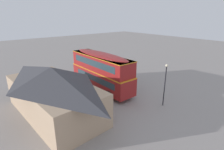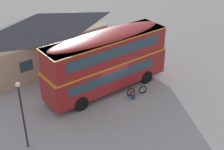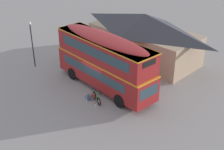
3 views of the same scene
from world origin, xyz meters
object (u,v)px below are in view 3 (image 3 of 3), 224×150
object	(u,v)px
backpack_on_ground	(89,97)
water_bottle_clear_plastic	(96,105)
water_bottle_blue_sports	(86,97)
touring_bicycle	(96,98)
double_decker_bus	(104,60)
street_lamp	(32,40)

from	to	relation	value
backpack_on_ground	water_bottle_clear_plastic	size ratio (longest dim) A/B	2.41
water_bottle_blue_sports	touring_bicycle	bearing A→B (deg)	18.33
double_decker_bus	touring_bicycle	distance (m)	3.34
touring_bicycle	water_bottle_blue_sports	size ratio (longest dim) A/B	6.47
touring_bicycle	backpack_on_ground	distance (m)	0.64
touring_bicycle	backpack_on_ground	bearing A→B (deg)	-154.01
touring_bicycle	water_bottle_clear_plastic	bearing A→B (deg)	-41.90
backpack_on_ground	water_bottle_clear_plastic	distance (m)	1.11
touring_bicycle	water_bottle_blue_sports	distance (m)	1.08
touring_bicycle	backpack_on_ground	world-z (taller)	touring_bicycle
backpack_on_ground	street_lamp	distance (m)	9.04
backpack_on_ground	street_lamp	size ratio (longest dim) A/B	0.12
water_bottle_blue_sports	water_bottle_clear_plastic	xyz separation A→B (m)	(1.51, -0.13, -0.01)
street_lamp	double_decker_bus	bearing A→B (deg)	17.16
touring_bicycle	water_bottle_blue_sports	bearing A→B (deg)	-161.67
water_bottle_blue_sports	backpack_on_ground	bearing A→B (deg)	6.97
double_decker_bus	water_bottle_clear_plastic	world-z (taller)	double_decker_bus
water_bottle_clear_plastic	street_lamp	xyz separation A→B (m)	(-9.75, 0.08, 2.76)
double_decker_bus	touring_bicycle	bearing A→B (deg)	-57.55
water_bottle_clear_plastic	street_lamp	bearing A→B (deg)	179.53
touring_bicycle	water_bottle_clear_plastic	size ratio (longest dim) A/B	7.13
water_bottle_clear_plastic	water_bottle_blue_sports	bearing A→B (deg)	174.95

